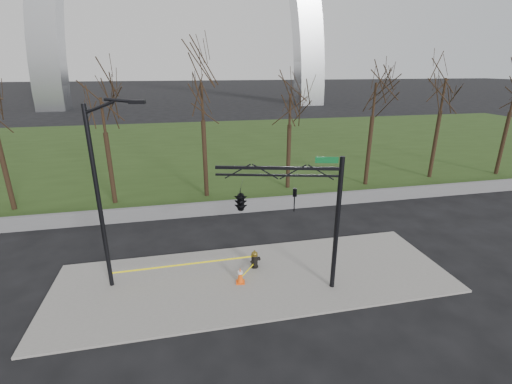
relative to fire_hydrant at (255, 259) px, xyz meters
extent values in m
plane|color=black|center=(-0.16, -0.89, -0.51)|extent=(500.00, 500.00, 0.00)
cube|color=gray|center=(-0.16, -0.89, -0.46)|extent=(18.00, 6.00, 0.10)
cube|color=#263C15|center=(-0.16, 29.11, -0.48)|extent=(120.00, 40.00, 0.06)
cube|color=#59595B|center=(-0.16, 7.11, -0.06)|extent=(60.00, 0.30, 0.90)
cylinder|color=black|center=(-0.01, 0.00, -0.38)|extent=(0.36, 0.36, 0.06)
cylinder|color=black|center=(-0.01, 0.00, -0.09)|extent=(0.28, 0.28, 0.64)
cylinder|color=black|center=(0.20, 0.07, -0.04)|extent=(0.26, 0.24, 0.17)
cylinder|color=black|center=(-0.16, -0.06, -0.07)|extent=(0.14, 0.14, 0.11)
cylinder|color=brown|center=(-0.01, 0.00, 0.25)|extent=(0.32, 0.32, 0.06)
ellipsoid|color=brown|center=(-0.01, 0.00, 0.32)|extent=(0.30, 0.30, 0.23)
cylinder|color=brown|center=(-0.01, 0.00, 0.44)|extent=(0.06, 0.06, 0.09)
cube|color=#FF530D|center=(-0.91, -1.16, -0.39)|extent=(0.44, 0.44, 0.04)
cone|color=#FF530D|center=(-0.91, -1.16, -0.02)|extent=(0.30, 0.30, 0.71)
cylinder|color=white|center=(-0.91, -1.16, 0.11)|extent=(0.23, 0.23, 0.11)
cylinder|color=black|center=(-6.55, -0.12, 3.49)|extent=(0.18, 0.18, 8.00)
cylinder|color=black|center=(-6.01, -0.23, 7.34)|extent=(1.26, 0.38, 0.56)
cylinder|color=black|center=(-5.18, -0.41, 7.59)|extent=(1.20, 0.36, 0.22)
cube|color=black|center=(-4.59, -0.53, 7.54)|extent=(0.63, 0.34, 0.14)
cylinder|color=black|center=(3.02, -2.29, 2.49)|extent=(0.20, 0.20, 6.00)
cube|color=black|center=(0.60, -1.65, 4.99)|extent=(4.87, 1.39, 0.12)
cube|color=black|center=(0.60, -1.65, 4.69)|extent=(4.85, 1.35, 0.08)
cube|color=#0C5926|center=(2.44, -2.13, 5.34)|extent=(0.88, 0.27, 0.25)
imported|color=black|center=(1.28, -1.83, 3.64)|extent=(0.21, 0.24, 1.00)
imported|color=black|center=(-0.85, -1.27, 3.64)|extent=(1.14, 2.54, 1.00)
cube|color=#FFEC0D|center=(-3.28, -0.06, 0.18)|extent=(6.53, 0.12, 0.08)
cube|color=#FFEC0D|center=(-0.46, -0.58, -0.20)|extent=(0.90, 1.16, 0.08)
camera|label=1|loc=(-3.10, -14.70, 8.78)|focal=24.89mm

